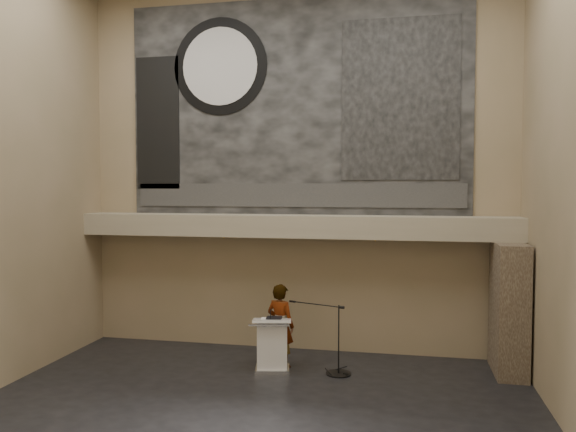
# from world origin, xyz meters

# --- Properties ---
(floor) EXTENTS (10.00, 10.00, 0.00)m
(floor) POSITION_xyz_m (0.00, 0.00, 0.00)
(floor) COLOR black
(floor) RESTS_ON ground
(wall_back) EXTENTS (10.00, 0.02, 8.50)m
(wall_back) POSITION_xyz_m (0.00, 4.00, 4.25)
(wall_back) COLOR #857654
(wall_back) RESTS_ON floor
(wall_front) EXTENTS (10.00, 0.02, 8.50)m
(wall_front) POSITION_xyz_m (0.00, -4.00, 4.25)
(wall_front) COLOR #857654
(wall_front) RESTS_ON floor
(soffit) EXTENTS (10.00, 0.80, 0.50)m
(soffit) POSITION_xyz_m (0.00, 3.60, 2.95)
(soffit) COLOR gray
(soffit) RESTS_ON wall_back
(sprinkler_left) EXTENTS (0.04, 0.04, 0.06)m
(sprinkler_left) POSITION_xyz_m (-1.60, 3.55, 2.67)
(sprinkler_left) COLOR #B2893D
(sprinkler_left) RESTS_ON soffit
(sprinkler_right) EXTENTS (0.04, 0.04, 0.06)m
(sprinkler_right) POSITION_xyz_m (1.90, 3.55, 2.67)
(sprinkler_right) COLOR #B2893D
(sprinkler_right) RESTS_ON soffit
(banner) EXTENTS (8.00, 0.05, 5.00)m
(banner) POSITION_xyz_m (0.00, 3.97, 5.70)
(banner) COLOR black
(banner) RESTS_ON wall_back
(banner_text_strip) EXTENTS (7.76, 0.02, 0.55)m
(banner_text_strip) POSITION_xyz_m (0.00, 3.93, 3.65)
(banner_text_strip) COLOR #2D2D2D
(banner_text_strip) RESTS_ON banner
(banner_clock_rim) EXTENTS (2.30, 0.02, 2.30)m
(banner_clock_rim) POSITION_xyz_m (-1.80, 3.93, 6.70)
(banner_clock_rim) COLOR black
(banner_clock_rim) RESTS_ON banner
(banner_clock_face) EXTENTS (1.84, 0.02, 1.84)m
(banner_clock_face) POSITION_xyz_m (-1.80, 3.91, 6.70)
(banner_clock_face) COLOR silver
(banner_clock_face) RESTS_ON banner
(banner_building_print) EXTENTS (2.60, 0.02, 3.60)m
(banner_building_print) POSITION_xyz_m (2.40, 3.93, 5.80)
(banner_building_print) COLOR black
(banner_building_print) RESTS_ON banner
(banner_brick_print) EXTENTS (1.10, 0.02, 3.20)m
(banner_brick_print) POSITION_xyz_m (-3.40, 3.93, 5.40)
(banner_brick_print) COLOR black
(banner_brick_print) RESTS_ON banner
(stone_pier) EXTENTS (0.60, 1.40, 2.70)m
(stone_pier) POSITION_xyz_m (4.65, 3.15, 1.35)
(stone_pier) COLOR #46382B
(stone_pier) RESTS_ON floor
(lectern) EXTENTS (0.88, 0.70, 1.14)m
(lectern) POSITION_xyz_m (-0.15, 2.29, 0.55)
(lectern) COLOR silver
(lectern) RESTS_ON floor
(binder) EXTENTS (0.34, 0.28, 0.04)m
(binder) POSITION_xyz_m (-0.11, 2.30, 1.12)
(binder) COLOR black
(binder) RESTS_ON lectern
(papers) EXTENTS (0.23, 0.29, 0.00)m
(papers) POSITION_xyz_m (-0.29, 2.27, 1.10)
(papers) COLOR silver
(papers) RESTS_ON lectern
(speaker_person) EXTENTS (0.76, 0.63, 1.78)m
(speaker_person) POSITION_xyz_m (-0.04, 2.61, 0.89)
(speaker_person) COLOR beige
(speaker_person) RESTS_ON floor
(mic_stand) EXTENTS (1.36, 0.65, 1.43)m
(mic_stand) POSITION_xyz_m (1.19, 2.39, 0.21)
(mic_stand) COLOR black
(mic_stand) RESTS_ON floor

